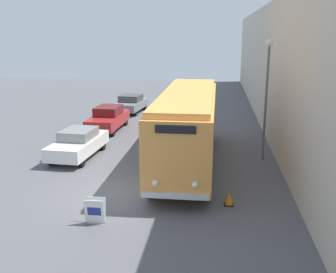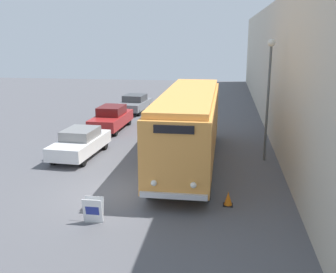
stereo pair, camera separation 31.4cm
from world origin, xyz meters
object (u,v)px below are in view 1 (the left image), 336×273
Objects in this scene: parked_car_near at (78,143)px; sign_board at (95,211)px; parked_car_mid at (108,118)px; traffic_cone at (229,198)px; parked_car_far at (131,103)px; streetlamp at (267,82)px; vintage_bus at (188,124)px.

sign_board is at bearing -62.98° from parked_car_near.
traffic_cone is at bearing -53.57° from parked_car_mid.
streetlamp is at bearing -45.54° from parked_car_far.
vintage_bus is 4.28m from streetlamp.
parked_car_far is at bearing 98.92° from sign_board.
traffic_cone is (7.50, -5.01, -0.47)m from parked_car_near.
streetlamp reaches higher than parked_car_far.
streetlamp is (3.69, 1.06, 1.88)m from vintage_bus.
vintage_bus reaches higher than parked_car_mid.
parked_car_near reaches higher than traffic_cone.
streetlamp is 6.98m from traffic_cone.
parked_car_near is 5.96m from parked_car_mid.
sign_board reaches higher than traffic_cone.
parked_car_mid is at bearing 103.62° from sign_board.
traffic_cone is at bearing -60.98° from parked_car_far.
parked_car_near is at bearing 113.53° from sign_board.
parked_car_near is at bearing 146.22° from traffic_cone.
vintage_bus is at bearing -0.38° from parked_car_near.
traffic_cone is (7.45, -17.14, -0.46)m from parked_car_far.
traffic_cone is (1.90, -4.64, -1.73)m from vintage_bus.
vintage_bus is at bearing 112.24° from traffic_cone.
parked_car_far is (-5.55, 12.51, -1.26)m from vintage_bus.
vintage_bus is at bearing 69.04° from sign_board.
parked_car_mid is at bearing 131.93° from vintage_bus.
parked_car_mid reaches higher than parked_car_far.
traffic_cone is at bearing 24.32° from sign_board.
traffic_cone is at bearing -67.76° from vintage_bus.
parked_car_near is 9.03m from traffic_cone.
vintage_bus is 5.75m from parked_car_near.
sign_board is 0.15× the size of streetlamp.
parked_car_mid is (-3.15, 12.98, 0.36)m from sign_board.
parked_car_mid is (-0.09, 5.96, 0.05)m from parked_car_near.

